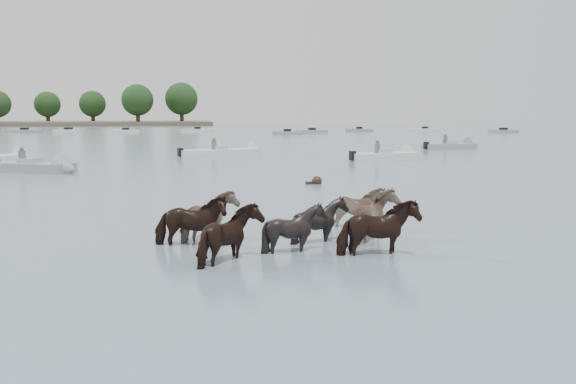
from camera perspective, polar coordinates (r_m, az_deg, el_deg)
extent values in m
plane|color=slate|center=(11.50, -9.96, -7.86)|extent=(400.00, 400.00, 0.00)
imported|color=black|center=(13.92, -9.23, -3.19)|extent=(1.78, 0.99, 1.43)
imported|color=#7A6553|center=(14.67, -7.32, -2.71)|extent=(1.57, 1.69, 1.38)
imported|color=black|center=(14.21, 3.07, -3.10)|extent=(1.56, 1.50, 1.33)
imported|color=#8A765D|center=(16.04, 6.39, -1.85)|extent=(1.73, 1.06, 1.36)
imported|color=black|center=(12.30, -5.33, -4.59)|extent=(1.55, 1.68, 1.41)
imported|color=black|center=(13.21, 0.66, -3.90)|extent=(1.60, 1.57, 1.33)
imported|color=black|center=(12.98, 8.49, -3.88)|extent=(1.78, 0.91, 1.46)
imported|color=gray|center=(14.53, 8.55, -2.69)|extent=(1.56, 1.71, 1.45)
sphere|color=black|center=(25.90, 2.76, 1.04)|extent=(0.44, 0.44, 0.44)
cube|color=black|center=(25.86, 2.22, 0.81)|extent=(0.50, 0.22, 0.18)
cone|color=silver|center=(41.48, -23.77, 2.94)|extent=(1.65, 1.83, 1.60)
cube|color=gray|center=(33.99, -23.24, 2.11)|extent=(4.76, 3.59, 0.55)
cone|color=gray|center=(32.55, -20.20, 2.05)|extent=(1.56, 1.84, 1.60)
cube|color=#99ADB7|center=(33.96, -23.27, 2.70)|extent=(1.24, 1.37, 0.35)
cylinder|color=#595966|center=(34.03, -23.94, 3.01)|extent=(0.36, 0.36, 0.70)
sphere|color=#595966|center=(34.00, -23.98, 3.76)|extent=(0.24, 0.24, 0.24)
cube|color=silver|center=(43.21, -6.49, 3.69)|extent=(6.05, 3.20, 0.55)
cone|color=silver|center=(44.35, -2.97, 3.82)|extent=(1.32, 1.79, 1.60)
cube|color=#99ADB7|center=(43.19, -6.50, 4.15)|extent=(1.09, 1.30, 0.35)
cube|color=black|center=(42.24, -10.19, 3.73)|extent=(0.44, 0.44, 0.60)
cylinder|color=#595966|center=(43.15, -7.04, 4.40)|extent=(0.36, 0.36, 0.70)
sphere|color=#595966|center=(43.13, -7.05, 5.00)|extent=(0.24, 0.24, 0.24)
cube|color=silver|center=(39.68, 9.01, 3.31)|extent=(4.78, 2.53, 0.55)
cone|color=silver|center=(40.94, 11.71, 3.37)|extent=(1.22, 1.75, 1.60)
cube|color=#99ADB7|center=(39.66, 9.02, 3.81)|extent=(1.02, 1.26, 0.35)
cube|color=black|center=(38.51, 6.15, 3.46)|extent=(0.42, 0.42, 0.60)
cylinder|color=#595966|center=(39.51, 8.48, 4.10)|extent=(0.36, 0.36, 0.70)
sphere|color=#595966|center=(39.49, 8.50, 4.75)|extent=(0.24, 0.24, 0.24)
cube|color=gray|center=(53.12, 15.08, 4.18)|extent=(4.60, 2.07, 0.55)
cone|color=gray|center=(54.34, 17.07, 4.17)|extent=(1.07, 1.69, 1.60)
cube|color=#99ADB7|center=(53.10, 15.09, 4.55)|extent=(0.91, 1.20, 0.35)
cube|color=black|center=(51.96, 13.00, 4.34)|extent=(0.39, 0.39, 0.60)
cylinder|color=#595966|center=(52.92, 14.71, 4.77)|extent=(0.36, 0.36, 0.70)
sphere|color=#595966|center=(52.90, 14.72, 5.26)|extent=(0.24, 0.24, 0.24)
cube|color=gray|center=(102.04, -23.73, 5.27)|extent=(5.67, 2.69, 0.60)
cube|color=black|center=(102.03, -23.74, 5.49)|extent=(1.20, 1.20, 0.50)
cube|color=silver|center=(101.15, -20.14, 5.43)|extent=(4.80, 3.18, 0.60)
cube|color=black|center=(101.14, -20.15, 5.65)|extent=(1.31, 1.31, 0.50)
cube|color=silver|center=(96.25, -15.17, 5.55)|extent=(4.31, 2.30, 0.60)
cube|color=black|center=(96.24, -15.18, 5.78)|extent=(1.18, 1.18, 0.50)
cube|color=silver|center=(99.70, -8.59, 5.78)|extent=(5.59, 1.98, 0.60)
cube|color=black|center=(99.69, -8.59, 6.00)|extent=(1.08, 1.08, 0.50)
cube|color=gray|center=(85.08, -0.07, 5.59)|extent=(4.26, 1.83, 0.60)
cube|color=black|center=(85.07, -0.07, 5.84)|extent=(1.08, 1.08, 0.50)
cube|color=gray|center=(92.24, 2.29, 5.73)|extent=(4.76, 1.81, 0.60)
cube|color=black|center=(92.23, 2.29, 5.97)|extent=(1.07, 1.07, 0.50)
cube|color=gray|center=(99.94, 6.80, 5.82)|extent=(4.67, 3.20, 0.60)
cube|color=black|center=(99.93, 6.80, 6.04)|extent=(1.32, 1.32, 0.50)
cube|color=silver|center=(103.55, 12.87, 5.74)|extent=(4.68, 2.88, 0.60)
cube|color=black|center=(103.54, 12.87, 5.95)|extent=(1.27, 1.27, 0.50)
cube|color=gray|center=(98.77, 19.77, 5.41)|extent=(4.54, 1.92, 0.60)
cube|color=black|center=(98.76, 19.78, 5.63)|extent=(1.09, 1.09, 0.50)
cylinder|color=#382619|center=(169.62, -21.83, 6.43)|extent=(1.00, 1.00, 2.98)
sphere|color=black|center=(169.63, -21.89, 7.74)|extent=(6.62, 6.62, 6.62)
cylinder|color=#382619|center=(164.31, -18.03, 6.59)|extent=(1.00, 1.00, 3.03)
sphere|color=black|center=(164.32, -18.08, 7.97)|extent=(6.74, 6.74, 6.74)
cylinder|color=#382619|center=(154.10, -14.06, 6.78)|extent=(1.00, 1.00, 3.49)
sphere|color=black|center=(154.13, -14.12, 8.47)|extent=(7.77, 7.77, 7.77)
cylinder|color=#382619|center=(158.81, -10.05, 6.95)|extent=(1.00, 1.00, 3.76)
sphere|color=black|center=(158.85, -10.09, 8.72)|extent=(8.35, 8.35, 8.35)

